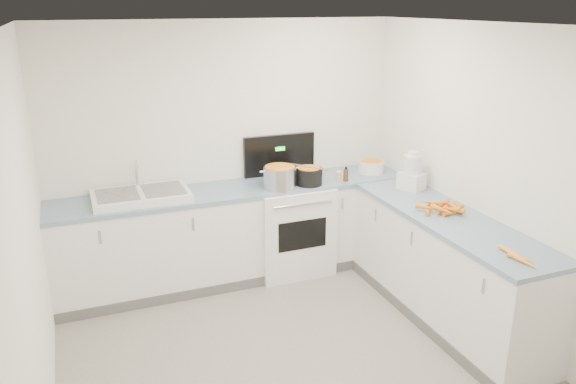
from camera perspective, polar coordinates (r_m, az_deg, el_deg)
name	(u,v)px	position (r m, az deg, el deg)	size (l,w,h in m)	color
floor	(305,372)	(4.44, 1.71, -17.82)	(3.50, 4.00, 0.00)	gray
ceiling	(309,27)	(3.57, 2.11, 16.44)	(3.50, 4.00, 0.00)	white
wall_back	(227,150)	(5.63, -6.24, 4.30)	(3.50, 2.50, 0.00)	white
wall_left	(26,258)	(3.57, -25.05, -6.13)	(4.00, 2.50, 0.00)	white
wall_right	(509,188)	(4.77, 21.58, 0.39)	(4.00, 2.50, 0.00)	white
counter_back	(238,233)	(5.61, -5.13, -4.15)	(3.50, 0.62, 0.94)	white
counter_right	(446,267)	(5.07, 15.73, -7.38)	(0.62, 2.20, 0.94)	white
stove	(290,225)	(5.76, 0.17, -3.40)	(0.76, 0.65, 1.36)	white
sink	(141,195)	(5.27, -14.71, -0.34)	(0.86, 0.52, 0.31)	white
steel_pot	(280,178)	(5.39, -0.84, 1.39)	(0.32, 0.32, 0.23)	silver
black_pot	(309,177)	(5.51, 2.14, 1.52)	(0.26, 0.26, 0.19)	black
wooden_spoon	(309,167)	(5.48, 2.15, 2.56)	(0.02, 0.02, 0.42)	#AD7A47
mixing_bowl	(371,167)	(5.97, 8.45, 2.56)	(0.27, 0.27, 0.12)	white
extract_bottle	(346,175)	(5.64, 5.90, 1.72)	(0.05, 0.05, 0.13)	#593319
spice_jar	(339,177)	(5.66, 5.20, 1.56)	(0.05, 0.05, 0.08)	#E5B266
food_processor	(412,173)	(5.47, 12.48, 1.89)	(0.26, 0.28, 0.37)	white
carrot_pile	(443,207)	(4.99, 15.50, -1.51)	(0.42, 0.37, 0.08)	orange
peeled_carrots	(518,257)	(4.25, 22.32, -6.10)	(0.11, 0.38, 0.04)	orange
peelings	(118,194)	(5.23, -16.86, -0.23)	(0.22, 0.26, 0.01)	tan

